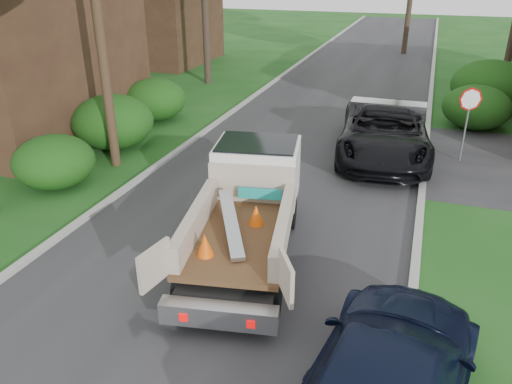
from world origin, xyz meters
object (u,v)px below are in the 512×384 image
object	(u,v)px
stop_sign	(469,109)
black_pickup	(385,131)
navy_suv	(385,384)
house_left_far	(152,12)
flatbed_truck	(251,196)

from	to	relation	value
stop_sign	black_pickup	xyz separation A→B (m)	(-2.51, -0.34, -0.91)
stop_sign	navy_suv	size ratio (longest dim) A/B	0.46
stop_sign	navy_suv	world-z (taller)	stop_sign
stop_sign	house_left_far	size ratio (longest dim) A/B	0.33
flatbed_truck	stop_sign	bearing A→B (deg)	45.41
stop_sign	black_pickup	distance (m)	2.69
stop_sign	navy_suv	distance (m)	11.63
stop_sign	flatbed_truck	distance (m)	8.68
black_pickup	navy_suv	size ratio (longest dim) A/B	1.17
navy_suv	stop_sign	bearing A→B (deg)	-88.50
flatbed_truck	black_pickup	bearing A→B (deg)	60.50
flatbed_truck	house_left_far	bearing A→B (deg)	114.32
stop_sign	house_left_far	distance (m)	22.81
flatbed_truck	navy_suv	bearing A→B (deg)	-61.30
house_left_far	flatbed_truck	bearing A→B (deg)	-55.59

